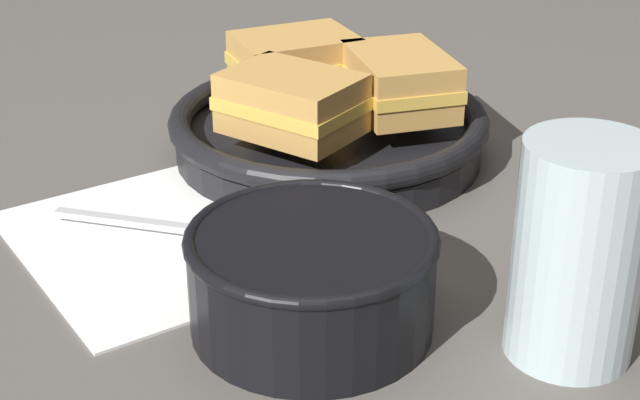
{
  "coord_description": "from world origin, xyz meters",
  "views": [
    {
      "loc": [
        0.43,
        -0.34,
        0.33
      ],
      "look_at": [
        -0.02,
        0.04,
        0.03
      ],
      "focal_mm": 55.0,
      "sensor_mm": 36.0,
      "label": 1
    }
  ],
  "objects_px": {
    "soup_bowl": "(312,273)",
    "sandwich_near_right": "(295,62)",
    "sandwich_near_left": "(400,81)",
    "skillet": "(328,131)",
    "drinking_glass": "(579,252)",
    "sandwich_far_left": "(292,103)",
    "spoon": "(218,233)"
  },
  "relations": [
    {
      "from": "spoon",
      "to": "skillet",
      "type": "height_order",
      "value": "skillet"
    },
    {
      "from": "soup_bowl",
      "to": "sandwich_near_right",
      "type": "distance_m",
      "value": 0.3
    },
    {
      "from": "sandwich_far_left",
      "to": "spoon",
      "type": "bearing_deg",
      "value": -66.39
    },
    {
      "from": "skillet",
      "to": "sandwich_near_left",
      "type": "bearing_deg",
      "value": 47.61
    },
    {
      "from": "soup_bowl",
      "to": "skillet",
      "type": "xyz_separation_m",
      "value": [
        -0.19,
        0.17,
        -0.01
      ]
    },
    {
      "from": "soup_bowl",
      "to": "sandwich_near_left",
      "type": "relative_size",
      "value": 1.22
    },
    {
      "from": "spoon",
      "to": "sandwich_near_right",
      "type": "height_order",
      "value": "sandwich_near_right"
    },
    {
      "from": "spoon",
      "to": "sandwich_far_left",
      "type": "relative_size",
      "value": 1.32
    },
    {
      "from": "skillet",
      "to": "sandwich_near_right",
      "type": "bearing_deg",
      "value": 170.24
    },
    {
      "from": "spoon",
      "to": "drinking_glass",
      "type": "xyz_separation_m",
      "value": [
        0.23,
        0.08,
        0.06
      ]
    },
    {
      "from": "soup_bowl",
      "to": "skillet",
      "type": "bearing_deg",
      "value": 137.18
    },
    {
      "from": "soup_bowl",
      "to": "drinking_glass",
      "type": "height_order",
      "value": "drinking_glass"
    },
    {
      "from": "skillet",
      "to": "drinking_glass",
      "type": "relative_size",
      "value": 2.72
    },
    {
      "from": "spoon",
      "to": "drinking_glass",
      "type": "height_order",
      "value": "drinking_glass"
    },
    {
      "from": "drinking_glass",
      "to": "soup_bowl",
      "type": "bearing_deg",
      "value": -139.53
    },
    {
      "from": "sandwich_near_left",
      "to": "sandwich_near_right",
      "type": "xyz_separation_m",
      "value": [
        -0.09,
        -0.03,
        0.0
      ]
    },
    {
      "from": "sandwich_near_right",
      "to": "sandwich_far_left",
      "type": "height_order",
      "value": "same"
    },
    {
      "from": "spoon",
      "to": "sandwich_near_right",
      "type": "bearing_deg",
      "value": 90.78
    },
    {
      "from": "sandwich_far_left",
      "to": "sandwich_near_left",
      "type": "bearing_deg",
      "value": 79.66
    },
    {
      "from": "sandwich_far_left",
      "to": "drinking_glass",
      "type": "bearing_deg",
      "value": -4.46
    },
    {
      "from": "sandwich_near_right",
      "to": "skillet",
      "type": "bearing_deg",
      "value": -9.76
    },
    {
      "from": "soup_bowl",
      "to": "sandwich_near_left",
      "type": "distance_m",
      "value": 0.26
    },
    {
      "from": "sandwich_near_right",
      "to": "sandwich_far_left",
      "type": "bearing_deg",
      "value": -40.34
    },
    {
      "from": "spoon",
      "to": "sandwich_near_left",
      "type": "relative_size",
      "value": 1.26
    },
    {
      "from": "sandwich_near_left",
      "to": "sandwich_far_left",
      "type": "relative_size",
      "value": 1.05
    },
    {
      "from": "sandwich_near_right",
      "to": "drinking_glass",
      "type": "relative_size",
      "value": 0.91
    },
    {
      "from": "skillet",
      "to": "drinking_glass",
      "type": "bearing_deg",
      "value": -14.26
    },
    {
      "from": "sandwich_near_left",
      "to": "sandwich_far_left",
      "type": "bearing_deg",
      "value": -100.34
    },
    {
      "from": "sandwich_near_left",
      "to": "sandwich_far_left",
      "type": "xyz_separation_m",
      "value": [
        -0.02,
        -0.1,
        0.0
      ]
    },
    {
      "from": "skillet",
      "to": "sandwich_far_left",
      "type": "distance_m",
      "value": 0.07
    },
    {
      "from": "spoon",
      "to": "skillet",
      "type": "bearing_deg",
      "value": 77.76
    },
    {
      "from": "sandwich_near_left",
      "to": "drinking_glass",
      "type": "distance_m",
      "value": 0.29
    }
  ]
}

